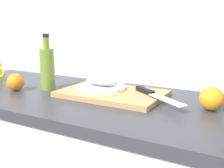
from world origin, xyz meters
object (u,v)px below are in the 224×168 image
chef_knife (152,94)px  olive_oil_bottle (47,68)px  fish_fillet (102,81)px  white_plate (102,87)px  cutting_board (112,93)px

chef_knife → olive_oil_bottle: bearing=-139.5°
fish_fillet → olive_oil_bottle: size_ratio=0.61×
white_plate → chef_knife: chef_knife is taller
cutting_board → white_plate: white_plate is taller
cutting_board → chef_knife: 0.17m
cutting_board → olive_oil_bottle: olive_oil_bottle is taller
olive_oil_bottle → chef_knife: bearing=5.8°
white_plate → fish_fillet: (0.00, 0.00, 0.03)m
cutting_board → chef_knife: (0.17, 0.01, 0.02)m
white_plate → chef_knife: size_ratio=0.79×
cutting_board → white_plate: bearing=169.3°
cutting_board → chef_knife: bearing=2.8°
cutting_board → olive_oil_bottle: size_ratio=1.68×
fish_fillet → olive_oil_bottle: bearing=-168.6°
white_plate → olive_oil_bottle: olive_oil_bottle is taller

